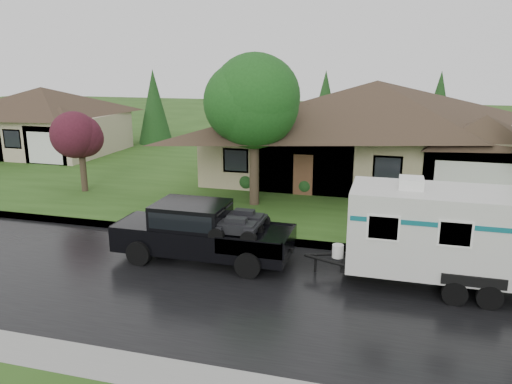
# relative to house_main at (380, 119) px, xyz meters

# --- Properties ---
(ground) EXTENTS (140.00, 140.00, 0.00)m
(ground) POSITION_rel_house_main_xyz_m (-2.29, -13.84, -3.59)
(ground) COLOR #274917
(ground) RESTS_ON ground
(road) EXTENTS (140.00, 8.00, 0.01)m
(road) POSITION_rel_house_main_xyz_m (-2.29, -15.84, -3.59)
(road) COLOR black
(road) RESTS_ON ground
(curb) EXTENTS (140.00, 0.50, 0.15)m
(curb) POSITION_rel_house_main_xyz_m (-2.29, -11.59, -3.52)
(curb) COLOR gray
(curb) RESTS_ON ground
(lawn) EXTENTS (140.00, 26.00, 0.15)m
(lawn) POSITION_rel_house_main_xyz_m (-2.29, 1.16, -3.52)
(lawn) COLOR #274917
(lawn) RESTS_ON ground
(house_main) EXTENTS (19.44, 10.80, 6.90)m
(house_main) POSITION_rel_house_main_xyz_m (0.00, 0.00, 0.00)
(house_main) COLOR #998C68
(house_main) RESTS_ON lawn
(house_far) EXTENTS (10.80, 8.64, 5.80)m
(house_far) POSITION_rel_house_main_xyz_m (-24.07, 2.02, -0.62)
(house_far) COLOR tan
(house_far) RESTS_ON lawn
(tree_left_green) EXTENTS (4.28, 4.28, 7.09)m
(tree_left_green) POSITION_rel_house_main_xyz_m (-5.47, -7.14, 1.48)
(tree_left_green) COLOR #382B1E
(tree_left_green) RESTS_ON lawn
(tree_red) EXTENTS (2.47, 2.47, 4.09)m
(tree_red) POSITION_rel_house_main_xyz_m (-14.79, -7.15, -0.61)
(tree_red) COLOR #382B1E
(tree_red) RESTS_ON lawn
(shrub_row) EXTENTS (13.60, 1.00, 1.00)m
(shrub_row) POSITION_rel_house_main_xyz_m (-0.29, -4.54, -2.94)
(shrub_row) COLOR #143814
(shrub_row) RESTS_ON lawn
(pickup_truck) EXTENTS (6.19, 2.35, 2.06)m
(pickup_truck) POSITION_rel_house_main_xyz_m (-5.55, -13.93, -2.49)
(pickup_truck) COLOR black
(pickup_truck) RESTS_ON ground
(travel_trailer) EXTENTS (7.64, 2.68, 3.43)m
(travel_trailer) POSITION_rel_house_main_xyz_m (3.26, -13.93, -1.77)
(travel_trailer) COLOR silver
(travel_trailer) RESTS_ON ground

